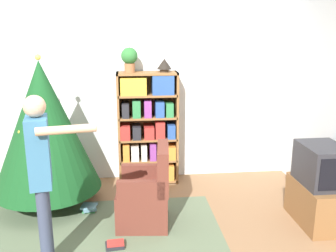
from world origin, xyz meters
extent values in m
plane|color=#846042|center=(0.00, 0.00, 0.00)|extent=(14.00, 14.00, 0.00)
cube|color=silver|center=(0.00, 1.99, 1.30)|extent=(8.00, 0.10, 2.60)
cube|color=#56664C|center=(-0.33, 0.20, 0.00)|extent=(2.59, 1.92, 0.01)
cube|color=brown|center=(-0.14, 1.76, 0.79)|extent=(0.03, 0.33, 1.58)
cube|color=brown|center=(0.66, 1.76, 0.79)|extent=(0.03, 0.33, 1.58)
cube|color=brown|center=(0.26, 1.76, 1.56)|extent=(0.83, 0.33, 0.03)
cube|color=brown|center=(0.26, 1.92, 0.79)|extent=(0.83, 0.01, 1.58)
cube|color=brown|center=(0.26, 1.76, 0.03)|extent=(0.80, 0.33, 0.03)
cube|color=#284C93|center=(-0.04, 1.75, 0.15)|extent=(0.14, 0.30, 0.20)
cube|color=#843889|center=(0.11, 1.72, 0.15)|extent=(0.13, 0.24, 0.21)
cube|color=#284C93|center=(0.24, 1.73, 0.17)|extent=(0.11, 0.26, 0.24)
cube|color=orange|center=(0.40, 1.74, 0.14)|extent=(0.14, 0.29, 0.19)
cube|color=orange|center=(0.56, 1.75, 0.16)|extent=(0.11, 0.30, 0.22)
cube|color=brown|center=(0.26, 1.76, 0.34)|extent=(0.80, 0.33, 0.03)
cube|color=orange|center=(-0.05, 1.73, 0.47)|extent=(0.09, 0.26, 0.24)
cube|color=beige|center=(0.07, 1.72, 0.46)|extent=(0.11, 0.24, 0.21)
cube|color=beige|center=(0.19, 1.71, 0.46)|extent=(0.08, 0.23, 0.22)
cube|color=#843889|center=(0.32, 1.73, 0.47)|extent=(0.09, 0.27, 0.24)
cube|color=#843889|center=(0.45, 1.73, 0.45)|extent=(0.09, 0.27, 0.18)
cube|color=orange|center=(0.58, 1.72, 0.45)|extent=(0.11, 0.25, 0.19)
cube|color=brown|center=(0.26, 1.76, 0.65)|extent=(0.80, 0.33, 0.03)
cube|color=#B22D28|center=(-0.06, 1.73, 0.76)|extent=(0.13, 0.27, 0.19)
cube|color=#232328|center=(0.10, 1.74, 0.75)|extent=(0.11, 0.29, 0.18)
cube|color=#B22D28|center=(0.27, 1.75, 0.75)|extent=(0.14, 0.30, 0.17)
cube|color=#B22D28|center=(0.42, 1.71, 0.78)|extent=(0.13, 0.23, 0.24)
cube|color=#284C93|center=(0.57, 1.73, 0.76)|extent=(0.11, 0.27, 0.19)
cube|color=brown|center=(0.26, 1.76, 0.96)|extent=(0.80, 0.33, 0.03)
cube|color=#232328|center=(-0.05, 1.75, 1.07)|extent=(0.09, 0.30, 0.19)
cube|color=#2D7A42|center=(0.10, 1.71, 1.09)|extent=(0.11, 0.24, 0.23)
cube|color=#843889|center=(0.25, 1.74, 1.09)|extent=(0.10, 0.28, 0.23)
cube|color=#284C93|center=(0.42, 1.72, 1.08)|extent=(0.12, 0.25, 0.21)
cube|color=#2D7A42|center=(0.55, 1.73, 1.07)|extent=(0.10, 0.26, 0.19)
cube|color=brown|center=(0.26, 1.76, 1.27)|extent=(0.80, 0.33, 0.03)
cube|color=gold|center=(0.07, 1.71, 1.40)|extent=(0.34, 0.23, 0.23)
cube|color=#284C93|center=(0.46, 1.74, 1.41)|extent=(0.29, 0.29, 0.26)
cube|color=brown|center=(2.09, 0.36, 0.24)|extent=(0.45, 0.75, 0.48)
cube|color=#28282D|center=(2.09, 0.36, 0.70)|extent=(0.43, 0.57, 0.44)
cube|color=black|center=(2.09, 0.07, 0.70)|extent=(0.35, 0.01, 0.35)
cube|color=white|center=(1.95, 0.13, 0.49)|extent=(0.04, 0.12, 0.02)
cylinder|color=#4C3323|center=(-1.02, 1.16, 0.05)|extent=(0.36, 0.36, 0.10)
cylinder|color=brown|center=(-1.02, 1.16, 0.16)|extent=(0.08, 0.08, 0.12)
cone|color=#14471E|center=(-1.02, 1.16, 1.01)|extent=(1.29, 1.29, 1.58)
sphere|color=silver|center=(-0.85, 1.24, 1.31)|extent=(0.07, 0.07, 0.07)
sphere|color=gold|center=(-1.24, 0.95, 1.01)|extent=(0.04, 0.04, 0.04)
sphere|color=gold|center=(-1.12, 1.46, 0.98)|extent=(0.06, 0.06, 0.06)
sphere|color=gold|center=(-1.10, 1.63, 0.58)|extent=(0.05, 0.05, 0.05)
sphere|color=silver|center=(-0.67, 1.34, 0.80)|extent=(0.06, 0.06, 0.06)
sphere|color=#335BB2|center=(-1.03, 1.51, 0.90)|extent=(0.05, 0.05, 0.05)
sphere|color=#335BB2|center=(-0.91, 0.65, 0.46)|extent=(0.05, 0.05, 0.05)
sphere|color=#335BB2|center=(-1.01, 0.87, 1.05)|extent=(0.05, 0.05, 0.05)
sphere|color=silver|center=(-1.15, 1.29, 1.32)|extent=(0.05, 0.05, 0.05)
sphere|color=#E5CC4C|center=(-1.02, 1.16, 1.83)|extent=(0.07, 0.07, 0.07)
cube|color=brown|center=(0.12, 0.55, 0.21)|extent=(0.61, 0.61, 0.42)
cube|color=brown|center=(0.35, 0.52, 0.67)|extent=(0.17, 0.57, 0.50)
cube|color=brown|center=(0.15, 0.78, 0.52)|extent=(0.51, 0.13, 0.20)
cube|color=brown|center=(0.10, 0.31, 0.52)|extent=(0.51, 0.13, 0.20)
cylinder|color=#38425B|center=(-0.80, -0.07, 0.41)|extent=(0.11, 0.11, 0.82)
cylinder|color=#38425B|center=(-0.77, -0.24, 0.41)|extent=(0.11, 0.11, 0.82)
cube|color=teal|center=(-0.78, -0.15, 1.12)|extent=(0.23, 0.35, 0.61)
cylinder|color=#DBAD89|center=(-0.82, 0.04, 1.09)|extent=(0.07, 0.07, 0.49)
cylinder|color=#DBAD89|center=(-0.51, -0.31, 1.36)|extent=(0.48, 0.15, 0.07)
cube|color=white|center=(-0.27, -0.27, 1.36)|extent=(0.11, 0.05, 0.03)
sphere|color=#DBAD89|center=(-0.78, -0.15, 1.52)|extent=(0.19, 0.19, 0.19)
cylinder|color=#935B38|center=(0.02, 1.76, 1.64)|extent=(0.14, 0.14, 0.12)
sphere|color=#2D7033|center=(0.02, 1.76, 1.79)|extent=(0.22, 0.22, 0.22)
cylinder|color=#473828|center=(0.49, 1.76, 1.60)|extent=(0.12, 0.12, 0.04)
cone|color=black|center=(0.49, 1.76, 1.69)|extent=(0.20, 0.20, 0.14)
cube|color=#2D7A42|center=(-0.51, 0.90, 0.01)|extent=(0.16, 0.13, 0.03)
cube|color=#5B899E|center=(-0.51, 0.89, 0.04)|extent=(0.18, 0.18, 0.04)
cube|color=#5B899E|center=(-0.51, 0.89, 0.07)|extent=(0.20, 0.19, 0.02)
cube|color=#232328|center=(-0.18, 0.09, 0.02)|extent=(0.20, 0.17, 0.04)
cube|color=#B22D28|center=(-0.17, 0.10, 0.05)|extent=(0.18, 0.13, 0.02)
camera|label=1|loc=(0.00, -3.30, 2.15)|focal=40.00mm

